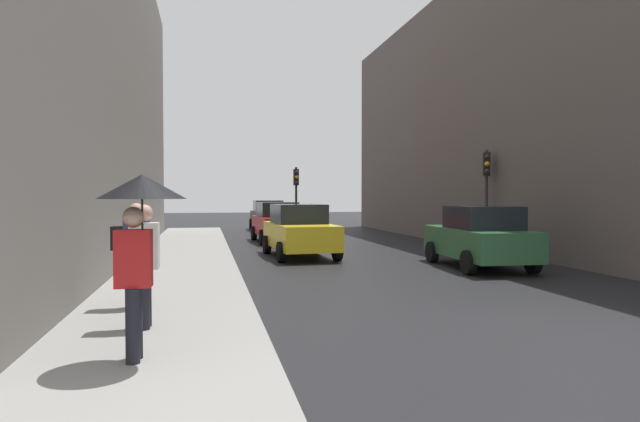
% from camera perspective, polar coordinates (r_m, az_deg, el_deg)
% --- Properties ---
extents(ground_plane, '(120.00, 120.00, 0.00)m').
position_cam_1_polar(ground_plane, '(9.48, 24.78, -11.09)').
color(ground_plane, black).
extents(sidewalk_kerb, '(2.98, 40.00, 0.16)m').
position_cam_1_polar(sidewalk_kerb, '(13.60, -14.39, -6.82)').
color(sidewalk_kerb, gray).
rests_on(sidewalk_kerb, ground).
extents(building_facade_right, '(12.00, 31.08, 10.97)m').
position_cam_1_polar(building_facade_right, '(26.21, 27.06, 8.94)').
color(building_facade_right, '#5B514C').
rests_on(building_facade_right, ground).
extents(traffic_light_mid_street, '(0.33, 0.45, 3.70)m').
position_cam_1_polar(traffic_light_mid_street, '(20.90, 16.66, 2.89)').
color(traffic_light_mid_street, '#2D2D2D').
rests_on(traffic_light_mid_street, ground).
extents(traffic_light_far_median, '(0.25, 0.43, 3.52)m').
position_cam_1_polar(traffic_light_far_median, '(28.88, -2.45, 2.34)').
color(traffic_light_far_median, '#2D2D2D').
rests_on(traffic_light_far_median, ground).
extents(car_red_sedan, '(2.17, 4.28, 1.76)m').
position_cam_1_polar(car_red_sedan, '(24.76, -4.33, -1.14)').
color(car_red_sedan, red).
rests_on(car_red_sedan, ground).
extents(car_yellow_taxi, '(2.20, 4.29, 1.76)m').
position_cam_1_polar(car_yellow_taxi, '(18.70, -2.10, -2.02)').
color(car_yellow_taxi, yellow).
rests_on(car_yellow_taxi, ground).
extents(car_dark_suv, '(2.02, 4.20, 1.76)m').
position_cam_1_polar(car_dark_suv, '(33.10, -5.32, -0.45)').
color(car_dark_suv, black).
rests_on(car_dark_suv, ground).
extents(car_green_estate, '(2.19, 4.29, 1.76)m').
position_cam_1_polar(car_green_estate, '(16.47, 16.02, -2.57)').
color(car_green_estate, '#2D6038').
rests_on(car_green_estate, ground).
extents(pedestrian_with_umbrella, '(1.00, 1.00, 2.14)m').
position_cam_1_polar(pedestrian_with_umbrella, '(6.68, -17.98, -0.35)').
color(pedestrian_with_umbrella, black).
rests_on(pedestrian_with_umbrella, sidewalk_kerb).
extents(pedestrian_with_grey_backpack, '(0.62, 0.36, 1.77)m').
position_cam_1_polar(pedestrian_with_grey_backpack, '(9.97, -18.49, -3.64)').
color(pedestrian_with_grey_backpack, black).
rests_on(pedestrian_with_grey_backpack, sidewalk_kerb).
extents(pedestrian_with_black_backpack, '(0.61, 0.36, 1.77)m').
position_cam_1_polar(pedestrian_with_black_backpack, '(8.37, -17.81, -4.62)').
color(pedestrian_with_black_backpack, black).
rests_on(pedestrian_with_black_backpack, sidewalk_kerb).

